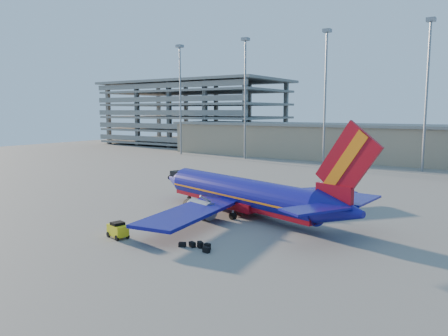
{
  "coord_description": "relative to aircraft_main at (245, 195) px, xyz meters",
  "views": [
    {
      "loc": [
        29.56,
        -44.67,
        11.56
      ],
      "look_at": [
        -2.48,
        3.22,
        4.0
      ],
      "focal_mm": 35.0,
      "sensor_mm": 36.0,
      "label": 1
    }
  ],
  "objects": [
    {
      "name": "terminal_building",
      "position": [
        4.96,
        61.75,
        2.01
      ],
      "size": [
        122.0,
        16.0,
        8.5
      ],
      "color": "gray",
      "rests_on": "ground"
    },
    {
      "name": "aircraft_main",
      "position": [
        0.0,
        0.0,
        0.0
      ],
      "size": [
        31.05,
        29.43,
        10.78
      ],
      "rotation": [
        0.0,
        0.0,
        -0.28
      ],
      "color": "navy",
      "rests_on": "ground"
    },
    {
      "name": "baggage_tug",
      "position": [
        -5.15,
        -14.06,
        -1.53
      ],
      "size": [
        2.3,
        1.7,
        1.49
      ],
      "rotation": [
        0.0,
        0.0,
        -0.24
      ],
      "color": "yellow",
      "rests_on": "ground"
    },
    {
      "name": "ground",
      "position": [
        -5.04,
        3.75,
        -2.3
      ],
      "size": [
        220.0,
        220.0,
        0.0
      ],
      "primitive_type": "plane",
      "color": "slate",
      "rests_on": "ground"
    },
    {
      "name": "parking_garage",
      "position": [
        -67.04,
        77.8,
        9.43
      ],
      "size": [
        62.0,
        32.0,
        21.4
      ],
      "color": "slate",
      "rests_on": "ground"
    },
    {
      "name": "light_mast_row",
      "position": [
        -0.04,
        49.75,
        15.25
      ],
      "size": [
        101.6,
        1.6,
        28.65
      ],
      "color": "gray",
      "rests_on": "ground"
    },
    {
      "name": "luggage_pile",
      "position": [
        2.86,
        -12.51,
        -2.07
      ],
      "size": [
        3.32,
        1.31,
        0.55
      ],
      "color": "black",
      "rests_on": "ground"
    }
  ]
}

